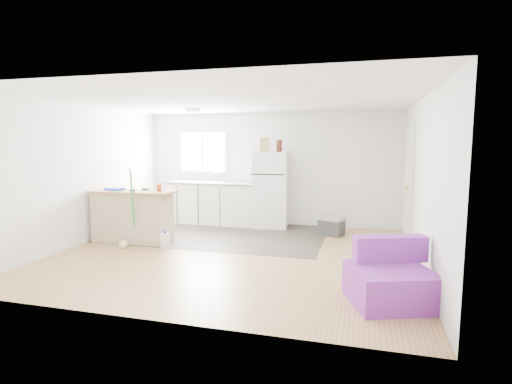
# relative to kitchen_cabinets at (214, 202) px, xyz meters

# --- Properties ---
(room) EXTENTS (5.51, 5.01, 2.41)m
(room) POSITION_rel_kitchen_cabinets_xyz_m (1.18, -2.18, 0.73)
(room) COLOR #9E7242
(room) RESTS_ON ground
(vinyl_zone) EXTENTS (4.05, 2.50, 0.00)m
(vinyl_zone) POSITION_rel_kitchen_cabinets_xyz_m (0.46, -0.93, -0.46)
(vinyl_zone) COLOR #2E2822
(vinyl_zone) RESTS_ON floor
(window) EXTENTS (1.18, 0.06, 0.98)m
(window) POSITION_rel_kitchen_cabinets_xyz_m (-0.37, 0.30, 1.09)
(window) COLOR white
(window) RESTS_ON back_wall
(interior_door) EXTENTS (0.11, 0.92, 2.10)m
(interior_door) POSITION_rel_kitchen_cabinets_xyz_m (3.91, -0.63, 0.55)
(interior_door) COLOR white
(interior_door) RESTS_ON right_wall
(ceiling_fixture) EXTENTS (0.30, 0.30, 0.07)m
(ceiling_fixture) POSITION_rel_kitchen_cabinets_xyz_m (-0.02, -0.98, 1.90)
(ceiling_fixture) COLOR white
(ceiling_fixture) RESTS_ON ceiling
(kitchen_cabinets) EXTENTS (2.05, 0.68, 1.19)m
(kitchen_cabinets) POSITION_rel_kitchen_cabinets_xyz_m (0.00, 0.00, 0.00)
(kitchen_cabinets) COLOR white
(kitchen_cabinets) RESTS_ON floor
(peninsula) EXTENTS (1.52, 0.61, 0.92)m
(peninsula) POSITION_rel_kitchen_cabinets_xyz_m (-0.79, -1.91, 0.00)
(peninsula) COLOR #C7B090
(peninsula) RESTS_ON floor
(refrigerator) EXTENTS (0.75, 0.72, 1.57)m
(refrigerator) POSITION_rel_kitchen_cabinets_xyz_m (1.28, -0.03, 0.32)
(refrigerator) COLOR white
(refrigerator) RESTS_ON floor
(cooler) EXTENTS (0.55, 0.47, 0.36)m
(cooler) POSITION_rel_kitchen_cabinets_xyz_m (2.57, -0.47, -0.28)
(cooler) COLOR #313133
(cooler) RESTS_ON floor
(purple_seat) EXTENTS (1.06, 1.04, 0.69)m
(purple_seat) POSITION_rel_kitchen_cabinets_xyz_m (3.46, -3.57, -0.21)
(purple_seat) COLOR purple
(purple_seat) RESTS_ON floor
(cleaner_jug) EXTENTS (0.14, 0.11, 0.29)m
(cleaner_jug) POSITION_rel_kitchen_cabinets_xyz_m (-0.04, -2.15, -0.34)
(cleaner_jug) COLOR white
(cleaner_jug) RESTS_ON floor
(mop) EXTENTS (0.29, 0.36, 1.34)m
(mop) POSITION_rel_kitchen_cabinets_xyz_m (-0.68, -2.32, -0.23)
(mop) COLOR green
(mop) RESTS_ON floor
(red_cup) EXTENTS (0.09, 0.09, 0.12)m
(red_cup) POSITION_rel_kitchen_cabinets_xyz_m (-0.25, -1.93, 0.52)
(red_cup) COLOR red
(red_cup) RESTS_ON peninsula
(blue_tray) EXTENTS (0.35, 0.30, 0.04)m
(blue_tray) POSITION_rel_kitchen_cabinets_xyz_m (-1.12, -1.94, 0.48)
(blue_tray) COLOR #1438C3
(blue_tray) RESTS_ON peninsula
(tool_a) EXTENTS (0.15, 0.10, 0.03)m
(tool_a) POSITION_rel_kitchen_cabinets_xyz_m (-0.59, -1.82, 0.48)
(tool_a) COLOR black
(tool_a) RESTS_ON peninsula
(tool_b) EXTENTS (0.11, 0.06, 0.03)m
(tool_b) POSITION_rel_kitchen_cabinets_xyz_m (-0.70, -2.04, 0.47)
(tool_b) COLOR black
(tool_b) RESTS_ON peninsula
(cardboard_box) EXTENTS (0.22, 0.16, 0.30)m
(cardboard_box) POSITION_rel_kitchen_cabinets_xyz_m (1.14, -0.04, 1.26)
(cardboard_box) COLOR #9F8A5A
(cardboard_box) RESTS_ON refrigerator
(bottle_left) EXTENTS (0.08, 0.08, 0.25)m
(bottle_left) POSITION_rel_kitchen_cabinets_xyz_m (1.49, -0.14, 1.23)
(bottle_left) COLOR black
(bottle_left) RESTS_ON refrigerator
(bottle_right) EXTENTS (0.08, 0.08, 0.25)m
(bottle_right) POSITION_rel_kitchen_cabinets_xyz_m (1.44, -0.07, 1.23)
(bottle_right) COLOR black
(bottle_right) RESTS_ON refrigerator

